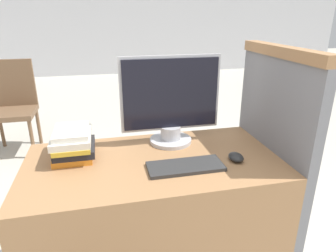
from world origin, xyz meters
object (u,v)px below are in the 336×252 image
Objects in this scene: mouse at (236,157)px; far_chair at (13,102)px; monitor at (171,103)px; book_stack at (73,143)px; keyboard at (185,166)px.

mouse is 0.09× the size of far_chair.
far_chair is at bearing 124.35° from monitor.
keyboard is at bearing -24.44° from book_stack.
book_stack is at bearing 164.57° from mouse.
book_stack is (-0.74, 0.20, 0.05)m from mouse.
keyboard is at bearing -42.05° from far_chair.
far_chair is (-0.75, 1.89, -0.29)m from book_stack.
far_chair reaches higher than keyboard.
monitor is at bearing 8.62° from book_stack.
mouse is (0.25, -0.28, -0.20)m from monitor.
far_chair is (-1.49, 2.09, -0.23)m from mouse.
monitor reaches higher than keyboard.
monitor reaches higher than far_chair.
monitor is 2.24m from far_chair.
keyboard is 0.36× the size of far_chair.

